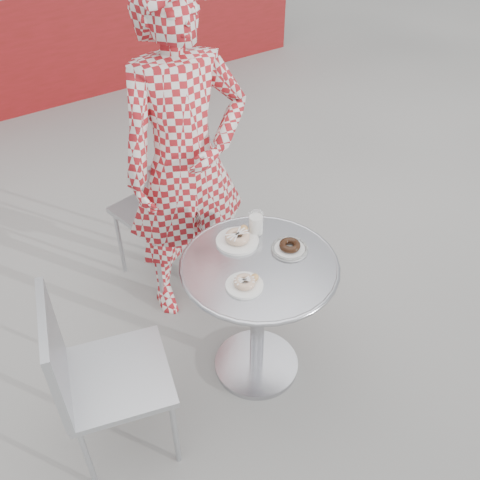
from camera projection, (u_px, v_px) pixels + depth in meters
ground at (263, 368)px, 2.77m from camera, size 60.00×60.00×0.00m
bistro_table at (258, 292)px, 2.44m from camera, size 0.71×0.71×0.72m
chair_far at (165, 236)px, 3.16m from camera, size 0.51×0.51×0.92m
chair_left at (120, 403)px, 2.29m from camera, size 0.53×0.52×0.89m
seated_person at (186, 164)px, 2.62m from camera, size 0.71×0.52×1.78m
plate_far at (238, 238)px, 2.43m from camera, size 0.20×0.20×0.05m
plate_near at (245, 283)px, 2.21m from camera, size 0.16×0.16×0.04m
plate_checker at (290, 248)px, 2.39m from camera, size 0.17×0.17×0.04m
milk_cup at (256, 224)px, 2.46m from camera, size 0.07×0.07×0.11m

